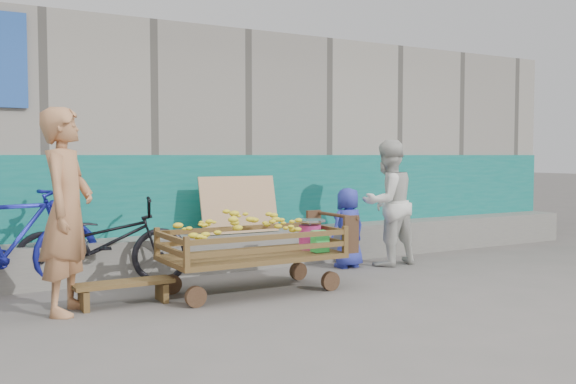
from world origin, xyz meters
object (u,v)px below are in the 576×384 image
woman (388,203)px  bicycle_blue (11,241)px  bench (124,288)px  vendor_man (67,211)px  child (348,228)px  bicycle_dark (103,242)px  banana_cart (249,238)px

woman → bicycle_blue: size_ratio=0.87×
bench → vendor_man: bearing=-176.2°
child → woman: bearing=165.7°
vendor_man → bicycle_dark: vendor_man is taller
woman → bicycle_dark: (-3.46, 0.45, -0.32)m
child → bench: bearing=8.5°
woman → bicycle_dark: size_ratio=0.88×
vendor_man → child: bearing=-47.7°
banana_cart → woman: size_ratio=1.22×
bicycle_dark → child: bearing=-81.4°
bench → vendor_man: vendor_man is taller
banana_cart → bicycle_blue: size_ratio=1.06×
bicycle_dark → bicycle_blue: size_ratio=0.98×
woman → child: woman is taller
vendor_man → woman: 4.06m
bench → bicycle_blue: size_ratio=0.50×
banana_cart → bicycle_dark: size_ratio=1.08×
bicycle_blue → bicycle_dark: bearing=-102.1°
woman → bicycle_dark: 3.51m
vendor_man → bicycle_blue: (-0.35, 1.01, -0.36)m
woman → bicycle_blue: bearing=-10.9°
child → bicycle_dark: bearing=-10.3°
vendor_man → banana_cart: bearing=-59.8°
vendor_man → child: 3.57m
child → bicycle_blue: bicycle_blue is taller
child → bicycle_blue: size_ratio=0.54×
bicycle_dark → banana_cart: bearing=-115.8°
bench → woman: (3.52, 0.53, 0.63)m
banana_cart → bench: size_ratio=2.13×
child → bicycle_dark: 2.94m
banana_cart → bench: banana_cart is taller
banana_cart → woman: woman is taller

